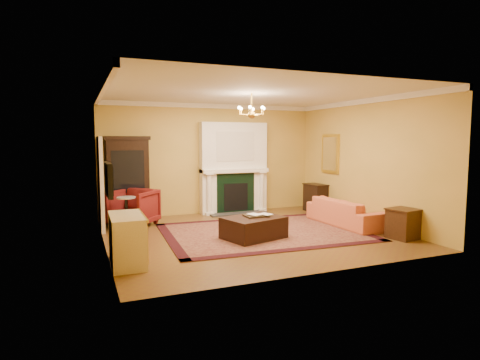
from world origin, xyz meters
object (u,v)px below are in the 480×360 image
wingback_armchair (133,206)px  pedestal_table (127,211)px  coral_sofa (346,208)px  console_table (315,198)px  leather_ottoman (254,228)px  commode (127,240)px  end_table (403,224)px  china_cabinet (127,181)px

wingback_armchair → pedestal_table: 0.38m
coral_sofa → console_table: (0.32, 1.83, -0.04)m
console_table → leather_ottoman: bearing=-146.6°
commode → console_table: 6.25m
commode → end_table: commode is taller
coral_sofa → console_table: size_ratio=2.84×
wingback_armchair → coral_sofa: wingback_armchair is taller
commode → leather_ottoman: (2.60, 0.74, -0.17)m
china_cabinet → wingback_armchair: size_ratio=2.12×
console_table → pedestal_table: bearing=180.0°
commode → coral_sofa: (5.19, 1.13, 0.01)m
leather_ottoman → coral_sofa: bearing=-8.0°
end_table → console_table: size_ratio=0.79×
console_table → end_table: bearing=-94.8°
china_cabinet → coral_sofa: bearing=-31.3°
pedestal_table → commode: (-0.29, -2.61, -0.03)m
pedestal_table → end_table: pedestal_table is taller
wingback_armchair → console_table: wingback_armchair is taller
china_cabinet → console_table: bearing=-11.2°
commode → console_table: size_ratio=1.44×
console_table → leather_ottoman: (-2.91, -2.21, -0.14)m
end_table → console_table: console_table is taller
leather_ottoman → commode: bearing=179.6°
coral_sofa → console_table: bearing=-11.5°
coral_sofa → leather_ottoman: (-2.59, -0.38, -0.19)m
console_table → leather_ottoman: console_table is taller
end_table → console_table: (0.06, 3.36, 0.08)m
wingback_armchair → end_table: 5.99m
leather_ottoman → wingback_armchair: bearing=117.7°
china_cabinet → end_table: size_ratio=3.41×
leather_ottoman → console_table: bearing=20.8°
console_table → china_cabinet: bearing=168.4°
coral_sofa → china_cabinet: bearing=60.3°
pedestal_table → coral_sofa: size_ratio=0.35×
commode → leather_ottoman: size_ratio=0.93×
pedestal_table → coral_sofa: bearing=-16.8°
wingback_armchair → pedestal_table: size_ratio=1.28×
pedestal_table → end_table: size_ratio=1.26×
wingback_armchair → leather_ottoman: size_ratio=0.82×
console_table → wingback_armchair: bearing=176.5°
china_cabinet → console_table: 5.16m
pedestal_table → end_table: bearing=-30.3°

